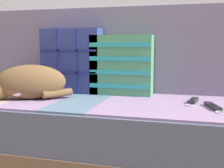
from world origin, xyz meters
TOP-DOWN VIEW (x-y plane):
  - couch at (0.00, 0.15)m, footprint 1.85×0.80m
  - sofa_backrest at (0.00, 0.48)m, footprint 1.82×0.14m
  - throw_pillow_quilted at (-0.17, 0.33)m, footprint 0.39×0.14m
  - throw_pillow_striped at (0.17, 0.33)m, footprint 0.39×0.14m
  - sleeping_cat at (-0.32, 0.03)m, footprint 0.43×0.31m
  - game_remote_near at (0.60, 0.17)m, footprint 0.08×0.19m
  - game_remote_far at (0.70, 0.05)m, footprint 0.10×0.21m

SIDE VIEW (x-z plane):
  - couch at x=0.00m, z-range 0.00..0.39m
  - game_remote_near at x=0.60m, z-range 0.40..0.42m
  - game_remote_far at x=0.70m, z-range 0.40..0.42m
  - sleeping_cat at x=-0.32m, z-range 0.39..0.59m
  - throw_pillow_striped at x=0.17m, z-range 0.40..0.77m
  - throw_pillow_quilted at x=-0.17m, z-range 0.40..0.81m
  - sofa_backrest at x=0.00m, z-range 0.40..0.95m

